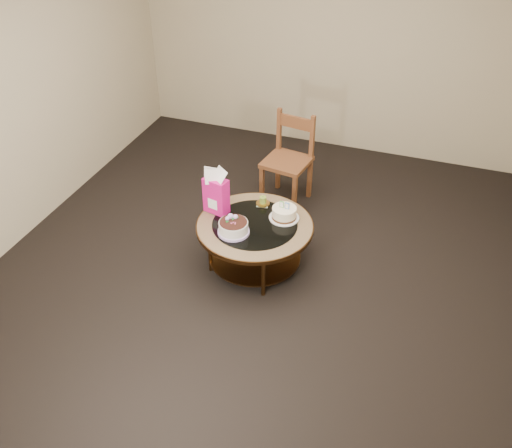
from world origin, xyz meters
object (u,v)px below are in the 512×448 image
(decorated_cake, at_px, (233,228))
(gift_bag, at_px, (216,191))
(coffee_table, at_px, (255,231))
(cream_cake, at_px, (284,213))
(dining_chair, at_px, (288,159))

(decorated_cake, height_order, gift_bag, gift_bag)
(decorated_cake, relative_size, gift_bag, 0.63)
(decorated_cake, distance_m, gift_bag, 0.39)
(coffee_table, bearing_deg, cream_cake, 37.97)
(coffee_table, xyz_separation_m, dining_chair, (-0.05, 1.14, 0.10))
(decorated_cake, bearing_deg, dining_chair, 86.65)
(cream_cake, bearing_deg, coffee_table, -135.11)
(cream_cake, bearing_deg, gift_bag, -163.79)
(gift_bag, bearing_deg, decorated_cake, -30.75)
(gift_bag, distance_m, dining_chair, 1.14)
(cream_cake, relative_size, dining_chair, 0.28)
(coffee_table, xyz_separation_m, gift_bag, (-0.38, 0.07, 0.29))
(cream_cake, distance_m, gift_bag, 0.62)
(cream_cake, xyz_separation_m, dining_chair, (-0.26, 0.98, -0.04))
(coffee_table, bearing_deg, dining_chair, 92.40)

